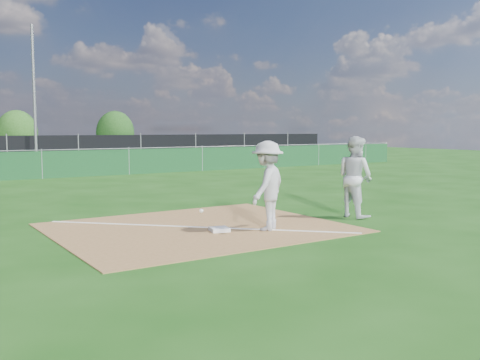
# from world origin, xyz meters

# --- Properties ---
(ground) EXTENTS (90.00, 90.00, 0.00)m
(ground) POSITION_xyz_m (0.00, 10.00, 0.00)
(ground) COLOR #14420E
(ground) RESTS_ON ground
(infield_dirt) EXTENTS (6.00, 5.00, 0.02)m
(infield_dirt) POSITION_xyz_m (0.00, 1.00, 0.01)
(infield_dirt) COLOR olive
(infield_dirt) RESTS_ON ground
(foul_line) EXTENTS (5.01, 5.01, 0.01)m
(foul_line) POSITION_xyz_m (0.00, 1.00, 0.03)
(foul_line) COLOR white
(foul_line) RESTS_ON infield_dirt
(green_fence) EXTENTS (44.00, 0.05, 1.20)m
(green_fence) POSITION_xyz_m (0.00, 15.00, 0.60)
(green_fence) COLOR #113E1C
(green_fence) RESTS_ON ground
(black_fence) EXTENTS (46.00, 0.04, 1.80)m
(black_fence) POSITION_xyz_m (0.00, 23.00, 0.90)
(black_fence) COLOR black
(black_fence) RESTS_ON ground
(light_pole) EXTENTS (0.16, 0.16, 8.00)m
(light_pole) POSITION_xyz_m (1.50, 22.70, 4.00)
(light_pole) COLOR slate
(light_pole) RESTS_ON ground
(first_base) EXTENTS (0.46, 0.46, 0.08)m
(first_base) POSITION_xyz_m (0.15, 0.35, 0.06)
(first_base) COLOR white
(first_base) RESTS_ON infield_dirt
(play_at_first) EXTENTS (2.51, 1.24, 1.89)m
(play_at_first) POSITION_xyz_m (1.10, -0.06, 0.97)
(play_at_first) COLOR silver
(play_at_first) RESTS_ON infield_dirt
(runner) EXTENTS (0.76, 0.97, 1.99)m
(runner) POSITION_xyz_m (3.95, 0.19, 0.99)
(runner) COLOR silver
(runner) RESTS_ON ground
(car_right) EXTENTS (4.78, 2.54, 1.32)m
(car_right) POSITION_xyz_m (5.85, 28.36, 0.67)
(car_right) COLOR black
(car_right) RESTS_ON parking_lot
(tree_mid) EXTENTS (3.06, 3.06, 3.63)m
(tree_mid) POSITION_xyz_m (2.85, 34.96, 1.87)
(tree_mid) COLOR #382316
(tree_mid) RESTS_ON ground
(tree_right) EXTENTS (3.08, 3.08, 3.65)m
(tree_right) POSITION_xyz_m (10.13, 33.27, 1.88)
(tree_right) COLOR #382316
(tree_right) RESTS_ON ground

